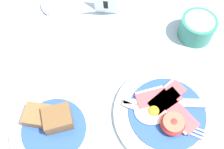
# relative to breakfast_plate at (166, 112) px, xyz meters

# --- Properties ---
(ground_plane) EXTENTS (3.00, 3.00, 0.00)m
(ground_plane) POSITION_rel_breakfast_plate_xyz_m (-0.10, -0.00, -0.01)
(ground_plane) COLOR #A3BCD1
(breakfast_plate) EXTENTS (0.23, 0.23, 0.04)m
(breakfast_plate) POSITION_rel_breakfast_plate_xyz_m (0.00, 0.00, 0.00)
(breakfast_plate) COLOR silver
(breakfast_plate) RESTS_ON ground_plane
(bread_plate) EXTENTS (0.19, 0.19, 0.05)m
(bread_plate) POSITION_rel_breakfast_plate_xyz_m (-0.24, -0.03, 0.00)
(bread_plate) COLOR silver
(bread_plate) RESTS_ON ground_plane
(sugar_cup) EXTENTS (0.09, 0.09, 0.06)m
(sugar_cup) POSITION_rel_breakfast_plate_xyz_m (0.09, 0.22, 0.02)
(sugar_cup) COLOR #337F6B
(sugar_cup) RESTS_ON ground_plane
(number_card) EXTENTS (0.06, 0.05, 0.07)m
(number_card) POSITION_rel_breakfast_plate_xyz_m (-0.14, 0.30, 0.03)
(number_card) COLOR white
(number_card) RESTS_ON ground_plane
(teaspoon_by_saucer) EXTENTS (0.08, 0.19, 0.01)m
(teaspoon_by_saucer) POSITION_rel_breakfast_plate_xyz_m (-0.30, 0.29, -0.01)
(teaspoon_by_saucer) COLOR silver
(teaspoon_by_saucer) RESTS_ON ground_plane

